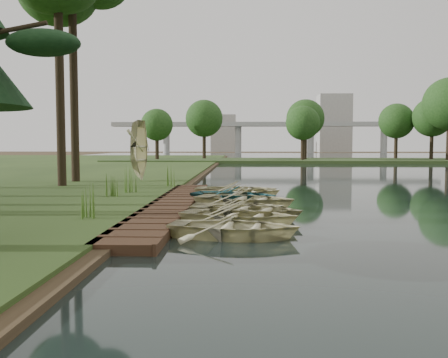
{
  "coord_description": "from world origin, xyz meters",
  "views": [
    {
      "loc": [
        1.05,
        -18.63,
        2.49
      ],
      "look_at": [
        0.39,
        -0.17,
        1.2
      ],
      "focal_mm": 40.0,
      "sensor_mm": 36.0,
      "label": 1
    }
  ],
  "objects_px": {
    "rowboat_1": "(239,213)",
    "stored_rowboat": "(141,174)",
    "rowboat_0": "(234,224)",
    "rowboat_2": "(247,208)",
    "boardwalk": "(172,206)"
  },
  "relations": [
    {
      "from": "rowboat_1",
      "to": "stored_rowboat",
      "type": "bearing_deg",
      "value": 38.51
    },
    {
      "from": "rowboat_0",
      "to": "stored_rowboat",
      "type": "bearing_deg",
      "value": 28.98
    },
    {
      "from": "rowboat_0",
      "to": "rowboat_2",
      "type": "distance_m",
      "value": 3.19
    },
    {
      "from": "rowboat_1",
      "to": "stored_rowboat",
      "type": "height_order",
      "value": "stored_rowboat"
    },
    {
      "from": "boardwalk",
      "to": "rowboat_2",
      "type": "height_order",
      "value": "rowboat_2"
    },
    {
      "from": "rowboat_0",
      "to": "rowboat_2",
      "type": "relative_size",
      "value": 0.92
    },
    {
      "from": "rowboat_2",
      "to": "stored_rowboat",
      "type": "height_order",
      "value": "stored_rowboat"
    },
    {
      "from": "rowboat_0",
      "to": "boardwalk",
      "type": "bearing_deg",
      "value": 32.72
    },
    {
      "from": "rowboat_1",
      "to": "stored_rowboat",
      "type": "relative_size",
      "value": 0.98
    },
    {
      "from": "boardwalk",
      "to": "rowboat_1",
      "type": "xyz_separation_m",
      "value": [
        2.57,
        -3.78,
        0.27
      ]
    },
    {
      "from": "rowboat_2",
      "to": "stored_rowboat",
      "type": "bearing_deg",
      "value": 45.66
    },
    {
      "from": "boardwalk",
      "to": "stored_rowboat",
      "type": "distance_m",
      "value": 11.61
    },
    {
      "from": "boardwalk",
      "to": "rowboat_0",
      "type": "bearing_deg",
      "value": -67.01
    },
    {
      "from": "rowboat_1",
      "to": "rowboat_0",
      "type": "bearing_deg",
      "value": -166.86
    },
    {
      "from": "boardwalk",
      "to": "stored_rowboat",
      "type": "xyz_separation_m",
      "value": [
        -3.44,
        11.07,
        0.53
      ]
    }
  ]
}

